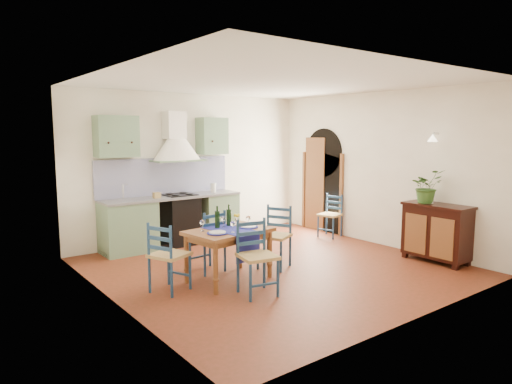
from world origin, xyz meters
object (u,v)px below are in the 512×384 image
Objects in this scene: dining_table at (229,235)px; chair_near at (256,256)px; sideboard at (436,231)px; potted_plant at (426,186)px.

dining_table is 1.28× the size of chair_near.
sideboard is at bearing -21.52° from dining_table.
sideboard is at bearing -10.13° from chair_near.
potted_plant is (-0.04, 0.19, 0.70)m from sideboard.
potted_plant is at bearing 101.73° from sideboard.
chair_near is 3.26m from potted_plant.
sideboard is at bearing -78.27° from potted_plant.
chair_near is at bearing 169.87° from sideboard.
chair_near is 3.25m from sideboard.
dining_table is 0.69m from chair_near.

